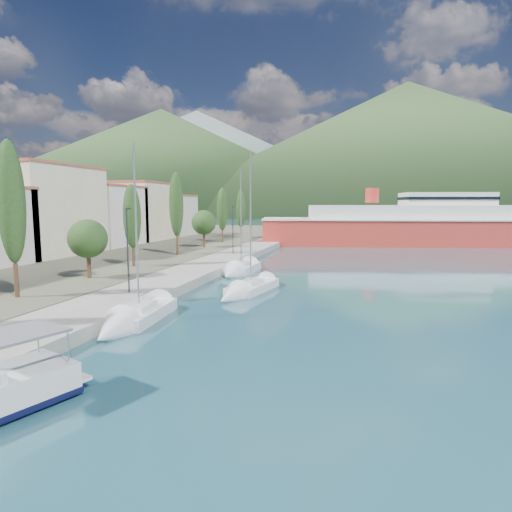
# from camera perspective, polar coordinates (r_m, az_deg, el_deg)

# --- Properties ---
(ground) EXTENTS (1400.00, 1400.00, 0.00)m
(ground) POSITION_cam_1_polar(r_m,az_deg,el_deg) (135.19, 11.29, 3.80)
(ground) COLOR #224F5C
(quay) EXTENTS (5.00, 88.00, 0.80)m
(quay) POSITION_cam_1_polar(r_m,az_deg,el_deg) (44.49, -7.40, -1.80)
(quay) COLOR gray
(quay) RESTS_ON ground
(hills_far) EXTENTS (1480.00, 900.00, 180.00)m
(hills_far) POSITION_cam_1_polar(r_m,az_deg,el_deg) (650.78, 26.63, 12.43)
(hills_far) COLOR slate
(hills_far) RESTS_ON ground
(hills_near) EXTENTS (1010.00, 520.00, 115.00)m
(hills_near) POSITION_cam_1_polar(r_m,az_deg,el_deg) (399.98, 28.11, 12.18)
(hills_near) COLOR #304B26
(hills_near) RESTS_ON ground
(town_buildings) EXTENTS (9.20, 69.20, 11.30)m
(town_buildings) POSITION_cam_1_polar(r_m,az_deg,el_deg) (65.03, -22.98, 5.03)
(town_buildings) COLOR beige
(town_buildings) RESTS_ON land_strip
(tree_row) EXTENTS (3.61, 65.30, 10.74)m
(tree_row) POSITION_cam_1_polar(r_m,az_deg,el_deg) (51.49, -12.55, 5.21)
(tree_row) COLOR #47301E
(tree_row) RESTS_ON land_strip
(lamp_posts) EXTENTS (0.15, 44.06, 6.06)m
(lamp_posts) POSITION_cam_1_polar(r_m,az_deg,el_deg) (33.62, -14.87, 1.53)
(lamp_posts) COLOR #2D2D33
(lamp_posts) RESTS_ON quay
(sailboat_near) EXTENTS (3.04, 8.30, 11.69)m
(sailboat_near) POSITION_cam_1_polar(r_m,az_deg,el_deg) (26.09, -16.83, -8.49)
(sailboat_near) COLOR silver
(sailboat_near) RESTS_ON ground
(sailboat_mid) EXTENTS (3.71, 8.58, 11.97)m
(sailboat_mid) POSITION_cam_1_polar(r_m,az_deg,el_deg) (33.47, -1.94, -4.83)
(sailboat_mid) COLOR silver
(sailboat_mid) RESTS_ON ground
(sailboat_far) EXTENTS (2.78, 7.93, 11.53)m
(sailboat_far) POSITION_cam_1_polar(r_m,az_deg,el_deg) (43.32, -2.63, -2.09)
(sailboat_far) COLOR silver
(sailboat_far) RESTS_ON ground
(ferry) EXTENTS (53.52, 20.09, 10.40)m
(ferry) POSITION_cam_1_polar(r_m,az_deg,el_deg) (79.79, 20.35, 3.68)
(ferry) COLOR red
(ferry) RESTS_ON ground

